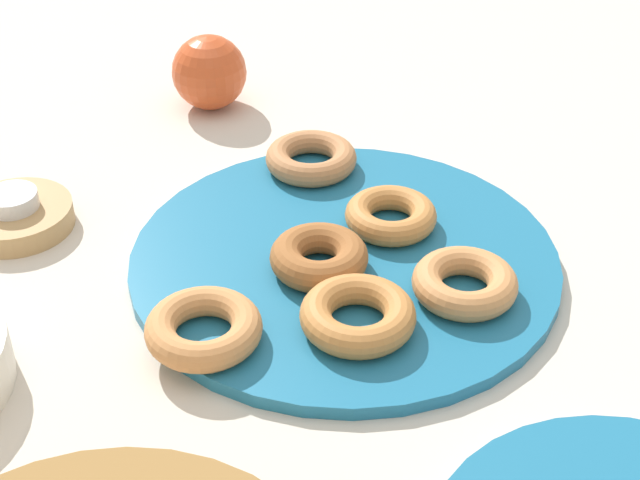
# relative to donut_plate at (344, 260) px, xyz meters

# --- Properties ---
(ground_plane) EXTENTS (2.40, 2.40, 0.00)m
(ground_plane) POSITION_rel_donut_plate_xyz_m (0.00, 0.00, -0.01)
(ground_plane) COLOR beige
(donut_plate) EXTENTS (0.37, 0.37, 0.01)m
(donut_plate) POSITION_rel_donut_plate_xyz_m (0.00, 0.00, 0.00)
(donut_plate) COLOR #1E6B93
(donut_plate) RESTS_ON ground_plane
(donut_0) EXTENTS (0.12, 0.12, 0.02)m
(donut_0) POSITION_rel_donut_plate_xyz_m (0.12, -0.08, 0.02)
(donut_0) COLOR #B27547
(donut_0) RESTS_ON donut_plate
(donut_1) EXTENTS (0.11, 0.11, 0.02)m
(donut_1) POSITION_rel_donut_plate_xyz_m (-0.11, -0.03, 0.02)
(donut_1) COLOR #C6844C
(donut_1) RESTS_ON donut_plate
(donut_2) EXTENTS (0.12, 0.12, 0.03)m
(donut_2) POSITION_rel_donut_plate_xyz_m (-0.00, 0.03, 0.02)
(donut_2) COLOR #995B2D
(donut_2) RESTS_ON donut_plate
(donut_3) EXTENTS (0.13, 0.13, 0.02)m
(donut_3) POSITION_rel_donut_plate_xyz_m (0.00, 0.16, 0.02)
(donut_3) COLOR #C6844C
(donut_3) RESTS_ON donut_plate
(donut_4) EXTENTS (0.13, 0.13, 0.02)m
(donut_4) POSITION_rel_donut_plate_xyz_m (-0.07, 0.06, 0.02)
(donut_4) COLOR #BC7A3D
(donut_4) RESTS_ON donut_plate
(donut_5) EXTENTS (0.09, 0.09, 0.02)m
(donut_5) POSITION_rel_donut_plate_xyz_m (0.00, -0.06, 0.02)
(donut_5) COLOR #BC7A3D
(donut_5) RESTS_ON donut_plate
(candle_holder) EXTENTS (0.10, 0.10, 0.02)m
(candle_holder) POSITION_rel_donut_plate_xyz_m (0.26, 0.17, 0.00)
(candle_holder) COLOR tan
(candle_holder) RESTS_ON ground_plane
(tealight) EXTENTS (0.05, 0.05, 0.01)m
(tealight) POSITION_rel_donut_plate_xyz_m (0.26, 0.17, 0.02)
(tealight) COLOR silver
(tealight) RESTS_ON candle_holder
(apple) EXTENTS (0.08, 0.08, 0.08)m
(apple) POSITION_rel_donut_plate_xyz_m (0.31, -0.11, 0.04)
(apple) COLOR #CC4C23
(apple) RESTS_ON ground_plane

